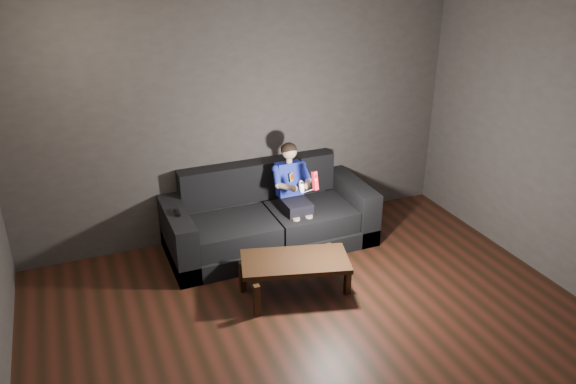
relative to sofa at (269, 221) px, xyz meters
name	(u,v)px	position (x,y,z in m)	size (l,w,h in m)	color
floor	(344,363)	(-0.13, -2.05, -0.28)	(5.00, 5.00, 0.00)	black
back_wall	(242,119)	(-0.13, 0.45, 1.07)	(5.00, 0.04, 2.70)	#332F2D
ceiling	(362,19)	(-0.13, -2.05, 2.42)	(5.00, 5.00, 0.02)	silver
sofa	(269,221)	(0.00, 0.00, 0.00)	(2.25, 0.97, 0.87)	black
child	(293,185)	(0.26, -0.07, 0.42)	(0.42, 0.51, 1.02)	black
wii_remote_red	(315,181)	(0.33, -0.46, 0.62)	(0.07, 0.08, 0.20)	red
nunchuk_white	(301,187)	(0.19, -0.46, 0.58)	(0.07, 0.09, 0.14)	silver
wii_remote_black	(177,212)	(-1.01, -0.08, 0.34)	(0.04, 0.15, 0.03)	black
coffee_table	(295,264)	(-0.10, -0.98, 0.04)	(1.12, 0.76, 0.37)	black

